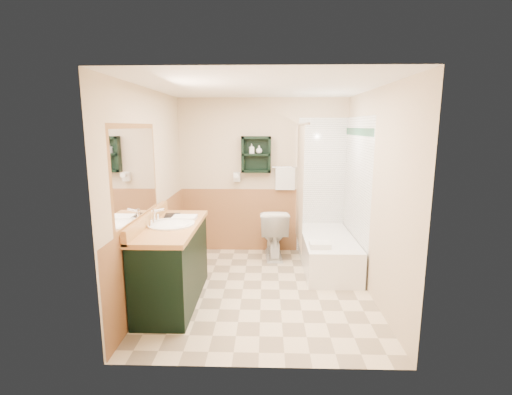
# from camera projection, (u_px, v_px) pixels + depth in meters

# --- Properties ---
(floor) EXTENTS (3.00, 3.00, 0.00)m
(floor) POSITION_uv_depth(u_px,v_px,m) (261.00, 289.00, 4.55)
(floor) COLOR beige
(floor) RESTS_ON ground
(back_wall) EXTENTS (2.60, 0.04, 2.40)m
(back_wall) POSITION_uv_depth(u_px,v_px,m) (263.00, 176.00, 5.82)
(back_wall) COLOR beige
(back_wall) RESTS_ON ground
(left_wall) EXTENTS (0.04, 3.00, 2.40)m
(left_wall) POSITION_uv_depth(u_px,v_px,m) (149.00, 193.00, 4.36)
(left_wall) COLOR beige
(left_wall) RESTS_ON ground
(right_wall) EXTENTS (0.04, 3.00, 2.40)m
(right_wall) POSITION_uv_depth(u_px,v_px,m) (375.00, 194.00, 4.29)
(right_wall) COLOR beige
(right_wall) RESTS_ON ground
(ceiling) EXTENTS (2.60, 3.00, 0.04)m
(ceiling) POSITION_uv_depth(u_px,v_px,m) (262.00, 85.00, 4.10)
(ceiling) COLOR white
(ceiling) RESTS_ON back_wall
(wainscot_left) EXTENTS (2.98, 2.98, 1.00)m
(wainscot_left) POSITION_uv_depth(u_px,v_px,m) (155.00, 250.00, 4.49)
(wainscot_left) COLOR #AD7346
(wainscot_left) RESTS_ON left_wall
(wainscot_back) EXTENTS (2.58, 2.58, 1.00)m
(wainscot_back) POSITION_uv_depth(u_px,v_px,m) (263.00, 220.00, 5.92)
(wainscot_back) COLOR #AD7346
(wainscot_back) RESTS_ON back_wall
(mirror_frame) EXTENTS (1.30, 1.30, 1.00)m
(mirror_frame) POSITION_uv_depth(u_px,v_px,m) (136.00, 173.00, 3.76)
(mirror_frame) COLOR #915A2F
(mirror_frame) RESTS_ON left_wall
(mirror_glass) EXTENTS (1.20, 1.20, 0.90)m
(mirror_glass) POSITION_uv_depth(u_px,v_px,m) (136.00, 173.00, 3.76)
(mirror_glass) COLOR white
(mirror_glass) RESTS_ON left_wall
(tile_right) EXTENTS (1.50, 1.50, 2.10)m
(tile_right) POSITION_uv_depth(u_px,v_px,m) (356.00, 195.00, 5.06)
(tile_right) COLOR white
(tile_right) RESTS_ON right_wall
(tile_back) EXTENTS (0.95, 0.95, 2.10)m
(tile_back) POSITION_uv_depth(u_px,v_px,m) (328.00, 186.00, 5.77)
(tile_back) COLOR white
(tile_back) RESTS_ON back_wall
(tile_accent) EXTENTS (1.50, 1.50, 0.10)m
(tile_accent) POSITION_uv_depth(u_px,v_px,m) (358.00, 132.00, 4.89)
(tile_accent) COLOR #14492B
(tile_accent) RESTS_ON right_wall
(wall_shelf) EXTENTS (0.45, 0.15, 0.55)m
(wall_shelf) POSITION_uv_depth(u_px,v_px,m) (256.00, 154.00, 5.64)
(wall_shelf) COLOR black
(wall_shelf) RESTS_ON back_wall
(hair_dryer) EXTENTS (0.10, 0.24, 0.18)m
(hair_dryer) POSITION_uv_depth(u_px,v_px,m) (237.00, 177.00, 5.74)
(hair_dryer) COLOR white
(hair_dryer) RESTS_ON back_wall
(towel_bar) EXTENTS (0.40, 0.06, 0.40)m
(towel_bar) POSITION_uv_depth(u_px,v_px,m) (285.00, 167.00, 5.71)
(towel_bar) COLOR white
(towel_bar) RESTS_ON back_wall
(curtain_rod) EXTENTS (0.03, 1.60, 0.03)m
(curtain_rod) POSITION_uv_depth(u_px,v_px,m) (302.00, 124.00, 4.90)
(curtain_rod) COLOR silver
(curtain_rod) RESTS_ON back_wall
(shower_curtain) EXTENTS (1.05, 1.05, 1.70)m
(shower_curtain) POSITION_uv_depth(u_px,v_px,m) (300.00, 185.00, 5.23)
(shower_curtain) COLOR #B9AA8C
(shower_curtain) RESTS_ON curtain_rod
(vanity) EXTENTS (0.59, 1.43, 0.90)m
(vanity) POSITION_uv_depth(u_px,v_px,m) (173.00, 263.00, 4.18)
(vanity) COLOR black
(vanity) RESTS_ON ground
(bathtub) EXTENTS (0.69, 1.50, 0.46)m
(bathtub) POSITION_uv_depth(u_px,v_px,m) (327.00, 252.00, 5.22)
(bathtub) COLOR white
(bathtub) RESTS_ON ground
(toilet) EXTENTS (0.46, 0.78, 0.74)m
(toilet) POSITION_uv_depth(u_px,v_px,m) (273.00, 233.00, 5.64)
(toilet) COLOR white
(toilet) RESTS_ON ground
(counter_towel) EXTENTS (0.27, 0.21, 0.04)m
(counter_towel) POSITION_uv_depth(u_px,v_px,m) (185.00, 218.00, 4.32)
(counter_towel) COLOR white
(counter_towel) RESTS_ON vanity
(vanity_book) EXTENTS (0.18, 0.05, 0.24)m
(vanity_book) POSITION_uv_depth(u_px,v_px,m) (164.00, 207.00, 4.41)
(vanity_book) COLOR black
(vanity_book) RESTS_ON vanity
(tub_towel) EXTENTS (0.26, 0.21, 0.07)m
(tub_towel) POSITION_uv_depth(u_px,v_px,m) (320.00, 245.00, 4.69)
(tub_towel) COLOR white
(tub_towel) RESTS_ON bathtub
(soap_bottle_a) EXTENTS (0.10, 0.16, 0.07)m
(soap_bottle_a) POSITION_uv_depth(u_px,v_px,m) (252.00, 151.00, 5.63)
(soap_bottle_a) COLOR white
(soap_bottle_a) RESTS_ON wall_shelf
(soap_bottle_b) EXTENTS (0.10, 0.12, 0.09)m
(soap_bottle_b) POSITION_uv_depth(u_px,v_px,m) (259.00, 150.00, 5.62)
(soap_bottle_b) COLOR white
(soap_bottle_b) RESTS_ON wall_shelf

